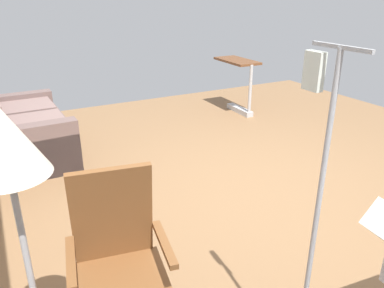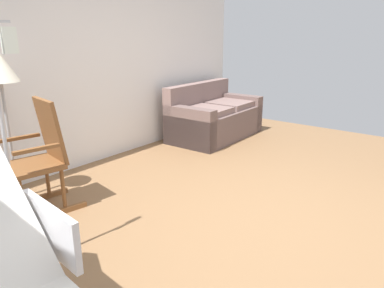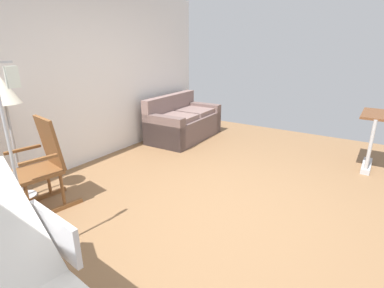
{
  "view_description": "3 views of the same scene",
  "coord_description": "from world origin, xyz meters",
  "views": [
    {
      "loc": [
        -2.67,
        2.16,
        1.88
      ],
      "look_at": [
        0.01,
        0.73,
        0.64
      ],
      "focal_mm": 35.58,
      "sensor_mm": 36.0,
      "label": 1
    },
    {
      "loc": [
        -2.67,
        -1.32,
        1.61
      ],
      "look_at": [
        -0.09,
        0.7,
        0.61
      ],
      "focal_mm": 33.97,
      "sensor_mm": 36.0,
      "label": 2
    },
    {
      "loc": [
        -2.67,
        -1.33,
        1.79
      ],
      "look_at": [
        0.1,
        0.45,
        0.68
      ],
      "focal_mm": 27.19,
      "sensor_mm": 36.0,
      "label": 3
    }
  ],
  "objects": [
    {
      "name": "overbed_table",
      "position": [
        2.31,
        -1.36,
        0.53
      ],
      "size": [
        0.84,
        0.41,
        0.84
      ],
      "color": "#B2B5BA",
      "rests_on": "ground"
    },
    {
      "name": "floor_lamp",
      "position": [
        -1.1,
        2.16,
        1.23
      ],
      "size": [
        0.34,
        0.34,
        1.48
      ],
      "color": "#B2B5BA",
      "rests_on": "ground"
    },
    {
      "name": "ground_plane",
      "position": [
        0.0,
        0.0,
        0.0
      ],
      "size": [
        7.43,
        7.43,
        0.0
      ],
      "primitive_type": "plane",
      "color": "olive"
    },
    {
      "name": "rocking_chair",
      "position": [
        -1.05,
        1.73,
        0.5
      ],
      "size": [
        0.83,
        0.6,
        1.05
      ],
      "color": "brown",
      "rests_on": "ground"
    },
    {
      "name": "couch",
      "position": [
        2.03,
        1.91,
        0.31
      ],
      "size": [
        1.62,
        0.89,
        0.85
      ],
      "color": "#68534F",
      "rests_on": "ground"
    }
  ]
}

